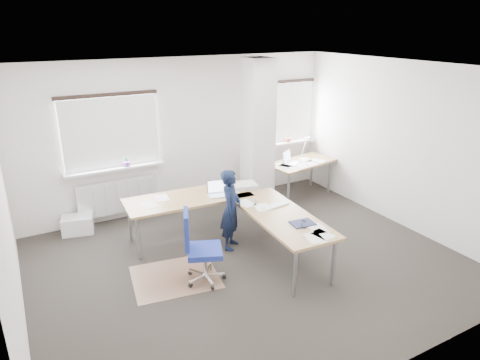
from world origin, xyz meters
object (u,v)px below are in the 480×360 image
desk_side (301,164)px  task_chair (202,262)px  desk_main (235,207)px  person (231,210)px

desk_side → task_chair: 3.61m
desk_main → person: bearing=151.0°
task_chair → person: person is taller
desk_side → person: person is taller
task_chair → desk_main: bearing=58.0°
desk_main → desk_side: bearing=33.4°
desk_main → task_chair: (-0.84, -0.62, -0.40)m
desk_main → task_chair: 1.12m
desk_main → person: person is taller
desk_side → person: size_ratio=1.16×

